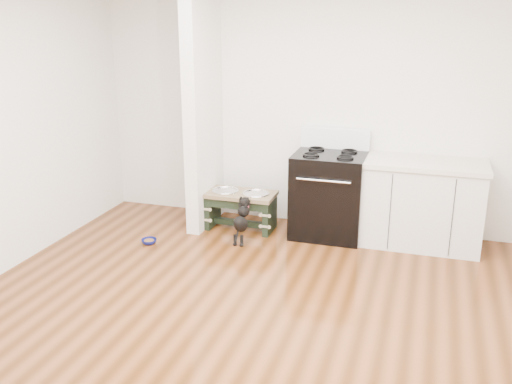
# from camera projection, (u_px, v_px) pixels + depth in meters

# --- Properties ---
(ground) EXTENTS (5.00, 5.00, 0.00)m
(ground) POSITION_uv_depth(u_px,v_px,m) (244.00, 329.00, 4.46)
(ground) COLOR #44230C
(ground) RESTS_ON ground
(room_shell) EXTENTS (5.00, 5.00, 5.00)m
(room_shell) POSITION_uv_depth(u_px,v_px,m) (243.00, 124.00, 3.97)
(room_shell) COLOR silver
(room_shell) RESTS_ON ground
(partition_wall) EXTENTS (0.15, 0.80, 2.70)m
(partition_wall) POSITION_uv_depth(u_px,v_px,m) (203.00, 108.00, 6.29)
(partition_wall) COLOR silver
(partition_wall) RESTS_ON ground
(oven_range) EXTENTS (0.76, 0.69, 1.14)m
(oven_range) POSITION_uv_depth(u_px,v_px,m) (329.00, 193.00, 6.20)
(oven_range) COLOR black
(oven_range) RESTS_ON ground
(cabinet_run) EXTENTS (1.24, 0.64, 0.91)m
(cabinet_run) POSITION_uv_depth(u_px,v_px,m) (422.00, 204.00, 5.95)
(cabinet_run) COLOR silver
(cabinet_run) RESTS_ON ground
(dog_feeder) EXTENTS (0.78, 0.42, 0.45)m
(dog_feeder) POSITION_uv_depth(u_px,v_px,m) (240.00, 203.00, 6.42)
(dog_feeder) COLOR black
(dog_feeder) RESTS_ON ground
(puppy) EXTENTS (0.14, 0.40, 0.48)m
(puppy) POSITION_uv_depth(u_px,v_px,m) (242.00, 219.00, 6.07)
(puppy) COLOR black
(puppy) RESTS_ON ground
(floor_bowl) EXTENTS (0.20, 0.20, 0.05)m
(floor_bowl) POSITION_uv_depth(u_px,v_px,m) (149.00, 241.00, 6.08)
(floor_bowl) COLOR #0D135B
(floor_bowl) RESTS_ON ground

